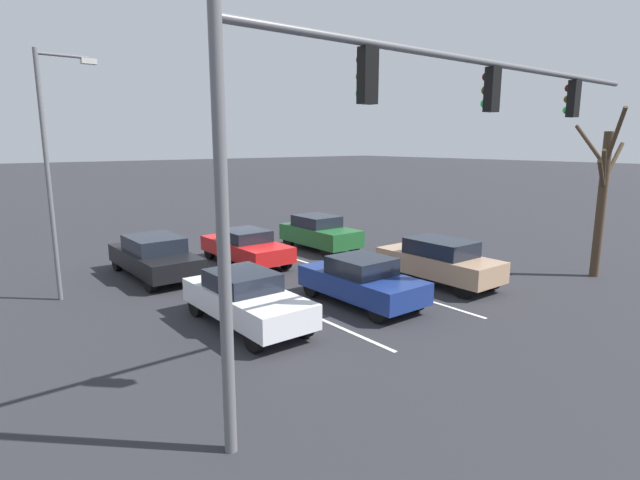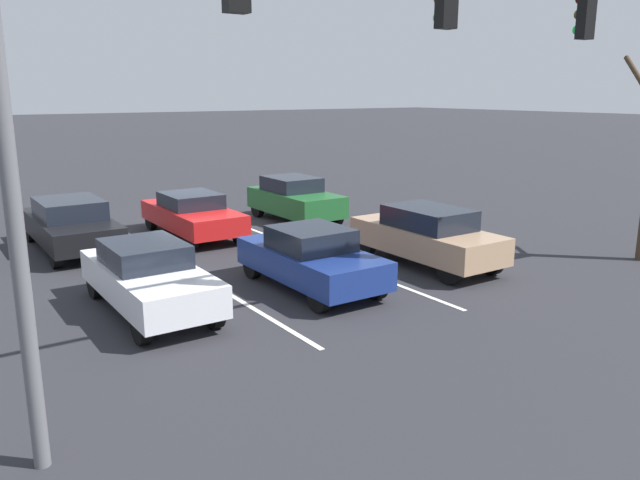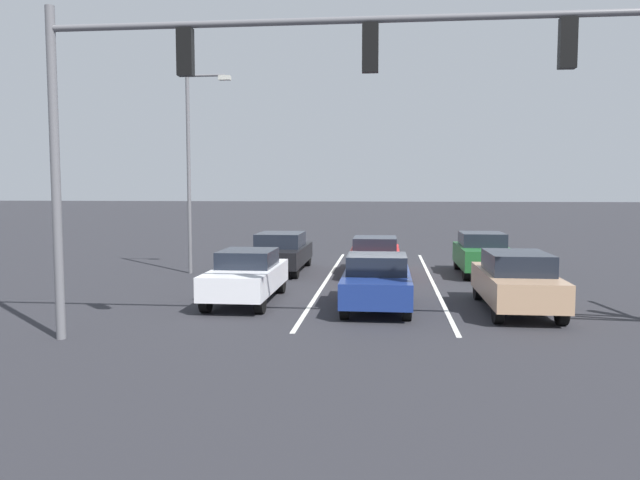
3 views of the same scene
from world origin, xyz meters
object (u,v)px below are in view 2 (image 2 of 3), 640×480
Objects in this scene: car_navy_midlane_front at (311,258)px; traffic_signal_gantry at (324,37)px; car_tan_leftlane_front at (426,235)px; car_white_rightlane_front at (148,276)px; car_darkgreen_leftlane_second at (295,199)px; car_red_midlane_second at (192,214)px; car_black_rightlane_second at (71,224)px.

traffic_signal_gantry is at bearing 59.28° from car_navy_midlane_front.
car_navy_midlane_front is (3.67, -0.02, -0.08)m from car_tan_leftlane_front.
traffic_signal_gantry reaches higher than car_navy_midlane_front.
car_tan_leftlane_front is 1.08× the size of car_navy_midlane_front.
car_darkgreen_leftlane_second reaches higher than car_white_rightlane_front.
car_darkgreen_leftlane_second is at bearing -176.62° from car_red_midlane_second.
car_white_rightlane_front is at bearing 40.20° from car_darkgreen_leftlane_second.
car_tan_leftlane_front reaches higher than car_darkgreen_leftlane_second.
traffic_signal_gantry is (-1.24, 4.73, 4.54)m from car_white_rightlane_front.
car_white_rightlane_front reaches higher than car_navy_midlane_front.
car_navy_midlane_front is 6.66m from traffic_signal_gantry.
car_white_rightlane_front reaches higher than car_red_midlane_second.
car_white_rightlane_front is 9.88m from car_darkgreen_leftlane_second.
car_black_rightlane_second is (0.11, -6.42, 0.02)m from car_white_rightlane_front.
car_white_rightlane_front is 1.09× the size of car_darkgreen_leftlane_second.
car_navy_midlane_front is 0.90× the size of car_red_midlane_second.
car_red_midlane_second is 0.96× the size of car_black_rightlane_second.
car_navy_midlane_front is at bearing 118.69° from car_black_rightlane_second.
car_navy_midlane_front is at bearing -0.30° from car_tan_leftlane_front.
traffic_signal_gantry reaches higher than car_white_rightlane_front.
car_tan_leftlane_front is 0.93× the size of car_black_rightlane_second.
car_black_rightlane_second is at bearing -0.33° from car_darkgreen_leftlane_second.
car_white_rightlane_front is 6.42m from car_black_rightlane_second.
car_tan_leftlane_front reaches higher than car_black_rightlane_second.
car_navy_midlane_front is 0.94× the size of car_white_rightlane_front.
car_darkgreen_leftlane_second is at bearing -139.80° from car_white_rightlane_front.
car_white_rightlane_front is at bearing 91.00° from car_black_rightlane_second.
car_darkgreen_leftlane_second reaches higher than car_red_midlane_second.
car_red_midlane_second is at bearing -119.94° from car_white_rightlane_front.
car_red_midlane_second is at bearing -60.24° from car_tan_leftlane_front.
traffic_signal_gantry is at bearing 78.05° from car_red_midlane_second.
car_black_rightlane_second is 0.37× the size of traffic_signal_gantry.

